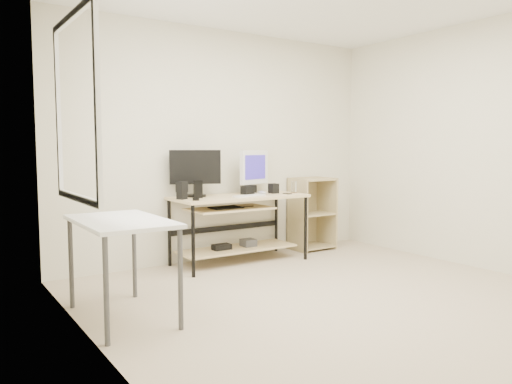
{
  "coord_description": "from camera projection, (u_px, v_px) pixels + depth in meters",
  "views": [
    {
      "loc": [
        -2.87,
        -2.99,
        1.28
      ],
      "look_at": [
        -0.01,
        1.3,
        0.82
      ],
      "focal_mm": 35.0,
      "sensor_mm": 36.0,
      "label": 1
    }
  ],
  "objects": [
    {
      "name": "black_monitor",
      "position": [
        195.0,
        170.0,
        5.35
      ],
      "size": [
        0.53,
        0.24,
        0.5
      ],
      "rotation": [
        0.0,
        0.0,
        -0.34
      ],
      "color": "black",
      "rests_on": "desk"
    },
    {
      "name": "speaker_left",
      "position": [
        182.0,
        190.0,
        5.09
      ],
      "size": [
        0.12,
        0.12,
        0.18
      ],
      "rotation": [
        0.0,
        0.0,
        0.4
      ],
      "color": "black",
      "rests_on": "desk"
    },
    {
      "name": "keyboard",
      "position": [
        249.0,
        196.0,
        5.41
      ],
      "size": [
        0.4,
        0.16,
        0.01
      ],
      "primitive_type": "cube",
      "rotation": [
        0.0,
        0.0,
        0.14
      ],
      "color": "white",
      "rests_on": "desk"
    },
    {
      "name": "coaster",
      "position": [
        294.0,
        193.0,
        5.8
      ],
      "size": [
        0.09,
        0.09,
        0.01
      ],
      "primitive_type": "cylinder",
      "rotation": [
        0.0,
        0.0,
        -0.11
      ],
      "color": "#A87C4C",
      "rests_on": "desk"
    },
    {
      "name": "smartphone",
      "position": [
        287.0,
        194.0,
        5.68
      ],
      "size": [
        0.06,
        0.11,
        0.01
      ],
      "primitive_type": "cube",
      "rotation": [
        0.0,
        0.0,
        0.01
      ],
      "color": "black",
      "rests_on": "desk"
    },
    {
      "name": "desk",
      "position": [
        237.0,
        215.0,
        5.49
      ],
      "size": [
        1.5,
        0.65,
        0.75
      ],
      "color": "beige",
      "rests_on": "ground"
    },
    {
      "name": "speaker_right",
      "position": [
        274.0,
        188.0,
        5.75
      ],
      "size": [
        0.1,
        0.1,
        0.11
      ],
      "primitive_type": "cube",
      "rotation": [
        0.0,
        0.0,
        0.03
      ],
      "color": "black",
      "rests_on": "desk"
    },
    {
      "name": "volume_puck",
      "position": [
        196.0,
        199.0,
        4.98
      ],
      "size": [
        0.08,
        0.08,
        0.03
      ],
      "primitive_type": "cylinder",
      "rotation": [
        0.0,
        0.0,
        -0.2
      ],
      "color": "black",
      "rests_on": "desk"
    },
    {
      "name": "white_imac",
      "position": [
        254.0,
        168.0,
        5.77
      ],
      "size": [
        0.46,
        0.19,
        0.5
      ],
      "rotation": [
        0.0,
        0.0,
        0.32
      ],
      "color": "silver",
      "rests_on": "desk"
    },
    {
      "name": "mouse",
      "position": [
        262.0,
        193.0,
        5.59
      ],
      "size": [
        0.09,
        0.13,
        0.04
      ],
      "primitive_type": "ellipsoid",
      "rotation": [
        0.0,
        0.0,
        0.14
      ],
      "color": "#ACACB1",
      "rests_on": "desk"
    },
    {
      "name": "room",
      "position": [
        330.0,
        143.0,
        4.02
      ],
      "size": [
        4.01,
        4.01,
        2.62
      ],
      "color": "#C4B296",
      "rests_on": "ground"
    },
    {
      "name": "side_table",
      "position": [
        121.0,
        230.0,
        3.69
      ],
      "size": [
        0.6,
        1.0,
        0.75
      ],
      "color": "white",
      "rests_on": "ground"
    },
    {
      "name": "drinking_glass",
      "position": [
        294.0,
        187.0,
        5.8
      ],
      "size": [
        0.07,
        0.07,
        0.13
      ],
      "primitive_type": "cylinder",
      "rotation": [
        0.0,
        0.0,
        -0.11
      ],
      "color": "white",
      "rests_on": "coaster"
    },
    {
      "name": "shelf_unit",
      "position": [
        310.0,
        213.0,
        6.28
      ],
      "size": [
        0.5,
        0.4,
        0.9
      ],
      "color": "tan",
      "rests_on": "ground"
    },
    {
      "name": "center_speaker",
      "position": [
        249.0,
        190.0,
        5.67
      ],
      "size": [
        0.21,
        0.14,
        0.1
      ],
      "primitive_type": "cube",
      "rotation": [
        0.0,
        0.0,
        0.32
      ],
      "color": "black",
      "rests_on": "desk"
    },
    {
      "name": "audio_controller",
      "position": [
        198.0,
        189.0,
        5.21
      ],
      "size": [
        0.11,
        0.09,
        0.18
      ],
      "primitive_type": "cube",
      "rotation": [
        0.0,
        0.0,
        -0.36
      ],
      "color": "black",
      "rests_on": "desk"
    }
  ]
}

